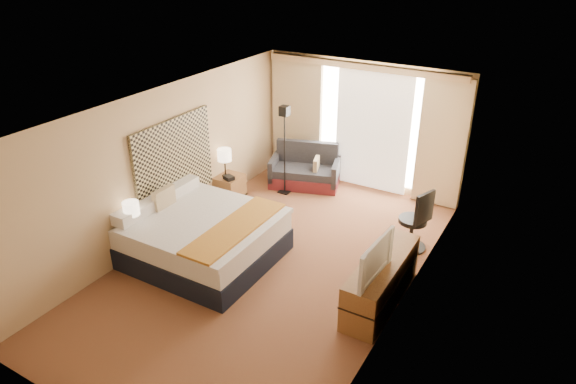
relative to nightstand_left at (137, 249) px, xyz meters
The scene contains 21 objects.
floor 2.16m from the nightstand_left, 29.31° to the left, with size 4.20×7.00×0.02m, color #522217.
ceiling 3.16m from the nightstand_left, 29.31° to the left, with size 4.20×7.00×0.02m, color silver.
wall_back 5.02m from the nightstand_left, 67.66° to the left, with size 4.20×0.02×2.60m, color tan.
wall_front 3.25m from the nightstand_left, 52.65° to the right, with size 4.20×0.02×2.60m, color tan.
wall_left 1.49m from the nightstand_left, 102.36° to the left, with size 0.02×7.00×2.60m, color tan.
wall_right 4.23m from the nightstand_left, 14.81° to the left, with size 0.02×7.00×2.60m, color tan.
headboard 1.62m from the nightstand_left, 98.64° to the left, with size 0.06×1.85×1.50m, color black.
nightstand_left is the anchor object (origin of this frame).
nightstand_right 2.50m from the nightstand_left, 90.00° to the left, with size 0.45×0.52×0.55m, color olive.
media_dresser 3.85m from the nightstand_left, 15.84° to the left, with size 0.50×1.80×0.70m, color olive.
window 5.10m from the nightstand_left, 64.87° to the left, with size 2.30×0.02×2.30m, color white.
curtains 4.95m from the nightstand_left, 67.18° to the left, with size 4.12×0.19×2.56m.
bed 1.05m from the nightstand_left, 39.29° to the left, with size 2.20×2.01×1.07m.
loveseat 4.03m from the nightstand_left, 76.94° to the left, with size 1.58×1.16×0.88m.
floor_lamp 3.63m from the nightstand_left, 78.06° to the left, with size 0.23×0.23×1.83m.
desk_chair 4.53m from the nightstand_left, 35.65° to the left, with size 0.55×0.54×1.10m.
lamp_left 0.69m from the nightstand_left, 134.14° to the left, with size 0.25×0.25×0.53m.
lamp_right 2.56m from the nightstand_left, 91.28° to the left, with size 0.27×0.27×0.56m.
tissue_box 0.34m from the nightstand_left, 61.62° to the right, with size 0.11×0.11×0.10m, color #7F9AC4.
telephone 2.39m from the nightstand_left, 87.84° to the left, with size 0.19×0.15×0.08m, color black.
television 3.77m from the nightstand_left, ahead, with size 0.96×0.13×0.55m, color black.
Camera 1 is at (3.68, -5.80, 4.71)m, focal length 32.00 mm.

